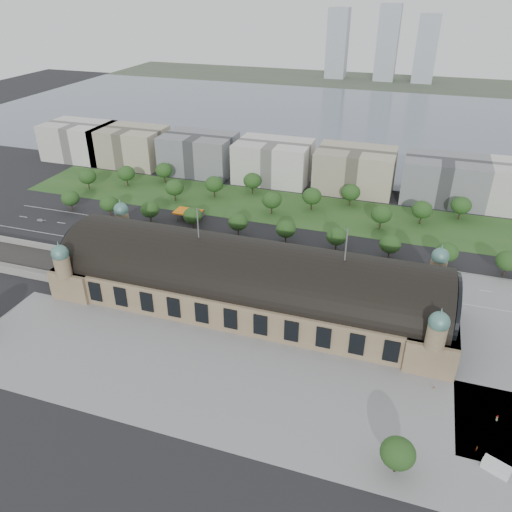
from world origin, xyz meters
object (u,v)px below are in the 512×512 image
(parked_car_6, at_px, (221,262))
(traffic_car_1, at_px, (125,223))
(traffic_car_2, at_px, (145,242))
(pedestrian_0, at_px, (434,389))
(pedestrian_1, at_px, (477,449))
(parked_car_3, at_px, (142,254))
(pedestrian_5, at_px, (497,418))
(parked_car_5, at_px, (167,253))
(bus_west, at_px, (287,269))
(van_south, at_px, (495,467))
(parked_car_4, at_px, (184,260))
(parked_car_1, at_px, (103,247))
(bus_mid, at_px, (276,267))
(parked_car_2, at_px, (149,253))
(traffic_car_6, at_px, (431,286))
(bus_east, at_px, (302,269))
(traffic_car_0, at_px, (40,220))
(traffic_car_3, at_px, (210,242))
(parked_car_0, at_px, (147,249))
(pedestrian_4, at_px, (389,452))
(petrol_station, at_px, (193,213))

(parked_car_6, bearing_deg, traffic_car_1, -136.69)
(traffic_car_1, bearing_deg, traffic_car_2, -132.80)
(pedestrian_0, bearing_deg, pedestrian_1, -73.60)
(parked_car_3, relative_size, pedestrian_5, 2.10)
(parked_car_5, xyz_separation_m, bus_west, (56.25, 2.00, 0.79))
(van_south, bearing_deg, parked_car_4, 173.11)
(parked_car_4, height_order, parked_car_5, parked_car_5)
(parked_car_1, distance_m, bus_mid, 83.03)
(parked_car_1, bearing_deg, bus_mid, 68.71)
(traffic_car_1, relative_size, parked_car_5, 0.69)
(parked_car_2, distance_m, parked_car_6, 34.68)
(traffic_car_6, bearing_deg, van_south, 6.14)
(traffic_car_6, xyz_separation_m, bus_mid, (-64.08, -7.24, 0.94))
(parked_car_1, distance_m, bus_west, 88.01)
(bus_east, bearing_deg, pedestrian_1, -142.57)
(traffic_car_0, xyz_separation_m, traffic_car_3, (93.67, 4.58, 0.17))
(traffic_car_6, relative_size, parked_car_0, 0.94)
(bus_east, xyz_separation_m, pedestrian_4, (44.57, -84.61, -0.66))
(parked_car_0, distance_m, parked_car_6, 37.07)
(petrol_station, distance_m, bus_west, 72.63)
(traffic_car_2, bearing_deg, bus_east, 85.62)
(traffic_car_0, xyz_separation_m, parked_car_1, (47.66, -15.37, 0.15))
(parked_car_4, height_order, bus_east, bus_east)
(bus_west, relative_size, pedestrian_5, 5.92)
(parked_car_5, relative_size, pedestrian_4, 3.25)
(parked_car_6, bearing_deg, pedestrian_0, 33.35)
(parked_car_4, bearing_deg, parked_car_0, -125.46)
(traffic_car_3, bearing_deg, traffic_car_1, 85.84)
(bus_east, distance_m, pedestrian_4, 95.63)
(bus_west, bearing_deg, parked_car_0, 93.58)
(traffic_car_2, height_order, parked_car_5, parked_car_5)
(parked_car_5, relative_size, pedestrian_5, 2.97)
(traffic_car_0, height_order, bus_mid, bus_mid)
(traffic_car_0, bearing_deg, parked_car_6, 84.01)
(petrol_station, xyz_separation_m, bus_east, (67.57, -35.74, -1.42))
(parked_car_2, bearing_deg, parked_car_4, 56.44)
(bus_mid, bearing_deg, parked_car_5, 98.12)
(parked_car_5, xyz_separation_m, pedestrian_1, (128.75, -71.78, 0.18))
(petrol_station, bearing_deg, parked_car_3, -97.04)
(bus_west, height_order, pedestrian_1, bus_west)
(traffic_car_2, height_order, bus_west, bus_west)
(pedestrian_1, bearing_deg, traffic_car_2, 88.47)
(parked_car_2, relative_size, bus_east, 0.47)
(traffic_car_2, distance_m, pedestrian_0, 144.39)
(pedestrian_0, distance_m, pedestrian_5, 18.66)
(traffic_car_3, bearing_deg, petrol_station, 42.20)
(parked_car_6, bearing_deg, traffic_car_0, -123.11)
(pedestrian_4, height_order, pedestrian_5, pedestrian_5)
(parked_car_4, bearing_deg, traffic_car_6, 71.69)
(traffic_car_0, relative_size, parked_car_4, 0.83)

